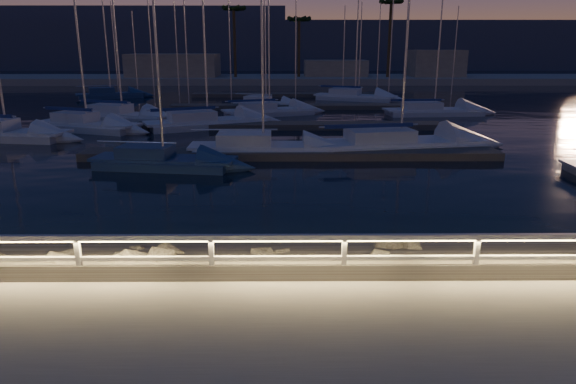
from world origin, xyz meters
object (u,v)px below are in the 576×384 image
(sailboat_i, at_px, (109,94))
(sailboat_j, at_px, (120,115))
(sailboat_a, at_px, (85,124))
(sailboat_k, at_px, (353,96))
(sailboat_e, at_px, (4,133))
(sailboat_f, at_px, (259,147))
(sailboat_l, at_px, (431,110))
(sailboat_n, at_px, (264,103))
(sailboat_g, at_px, (267,110))
(sailboat_b, at_px, (160,160))
(sailboat_h, at_px, (396,143))
(guard_rail, at_px, (297,247))
(sailboat_c, at_px, (205,122))

(sailboat_i, xyz_separation_m, sailboat_j, (6.85, -18.19, 0.01))
(sailboat_a, bearing_deg, sailboat_k, 64.16)
(sailboat_e, bearing_deg, sailboat_a, 52.44)
(sailboat_f, relative_size, sailboat_l, 0.94)
(sailboat_a, height_order, sailboat_n, sailboat_a)
(sailboat_g, bearing_deg, sailboat_e, -164.00)
(sailboat_e, xyz_separation_m, sailboat_l, (30.27, 11.79, -0.05))
(sailboat_b, relative_size, sailboat_h, 0.71)
(sailboat_f, bearing_deg, sailboat_a, 145.69)
(sailboat_i, xyz_separation_m, sailboat_k, (27.35, -2.46, 0.00))
(sailboat_g, relative_size, sailboat_n, 1.19)
(sailboat_g, bearing_deg, sailboat_k, 34.58)
(sailboat_h, relative_size, sailboat_k, 1.11)
(guard_rail, bearing_deg, sailboat_j, 113.82)
(sailboat_b, relative_size, sailboat_k, 0.79)
(sailboat_c, bearing_deg, sailboat_k, 31.97)
(sailboat_n, bearing_deg, sailboat_f, -68.75)
(sailboat_g, height_order, sailboat_n, sailboat_g)
(sailboat_e, bearing_deg, sailboat_i, 103.30)
(sailboat_n, bearing_deg, sailboat_k, 54.03)
(sailboat_f, bearing_deg, sailboat_j, 130.45)
(sailboat_b, distance_m, sailboat_i, 37.29)
(sailboat_i, xyz_separation_m, sailboat_l, (32.45, -15.02, -0.03))
(sailboat_g, bearing_deg, sailboat_c, -141.88)
(sailboat_a, xyz_separation_m, sailboat_l, (26.52, 8.19, -0.04))
(sailboat_c, xyz_separation_m, sailboat_g, (4.30, 6.90, -0.03))
(sailboat_g, relative_size, sailboat_h, 0.82)
(sailboat_a, height_order, sailboat_i, sailboat_a)
(guard_rail, xyz_separation_m, sailboat_f, (-1.63, 16.62, -0.93))
(sailboat_i, bearing_deg, sailboat_h, -73.23)
(sailboat_e, relative_size, sailboat_l, 0.93)
(sailboat_l, bearing_deg, guard_rail, -115.32)
(sailboat_j, xyz_separation_m, sailboat_n, (11.07, 9.32, -0.06))
(sailboat_e, distance_m, sailboat_i, 26.89)
(sailboat_i, bearing_deg, sailboat_j, -93.15)
(sailboat_f, distance_m, sailboat_n, 22.76)
(sailboat_e, relative_size, sailboat_g, 0.99)
(guard_rail, bearing_deg, sailboat_a, 119.53)
(sailboat_f, relative_size, sailboat_i, 1.07)
(sailboat_g, relative_size, sailboat_j, 0.95)
(sailboat_b, distance_m, sailboat_l, 27.06)
(sailboat_f, height_order, sailboat_k, sailboat_k)
(guard_rail, distance_m, sailboat_g, 33.26)
(sailboat_c, height_order, sailboat_e, sailboat_c)
(sailboat_b, bearing_deg, sailboat_f, 41.23)
(sailboat_b, relative_size, sailboat_f, 0.87)
(sailboat_a, distance_m, sailboat_g, 14.88)
(sailboat_g, bearing_deg, sailboat_f, -109.57)
(sailboat_c, relative_size, sailboat_j, 1.06)
(guard_rail, relative_size, sailboat_a, 3.34)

